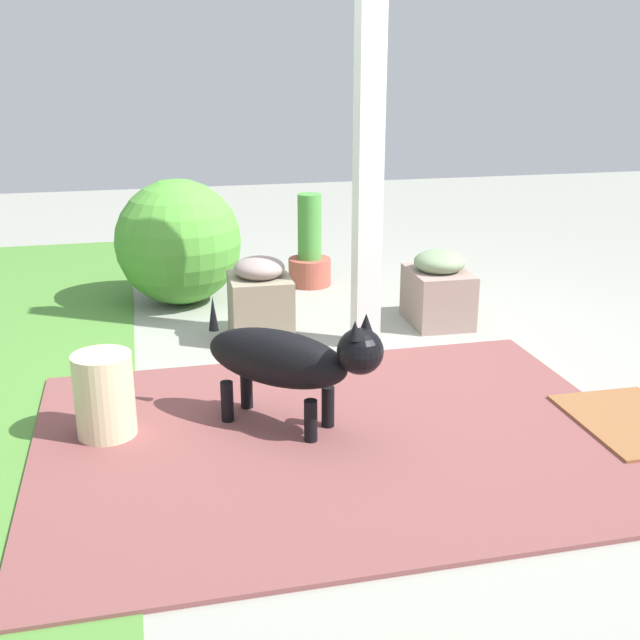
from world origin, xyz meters
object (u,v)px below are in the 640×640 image
object	(u,v)px
stone_planter_mid	(260,301)
dog	(288,359)
porch_pillar	(369,134)
round_shrub	(178,242)
doormat	(632,423)
ceramic_urn	(105,397)
stone_planter_nearest	(438,290)
terracotta_pot_tall	(310,253)

from	to	relation	value
stone_planter_mid	dog	size ratio (longest dim) A/B	0.67
porch_pillar	round_shrub	distance (m)	1.54
doormat	porch_pillar	bearing A→B (deg)	33.66
porch_pillar	dog	world-z (taller)	porch_pillar
dog	doormat	size ratio (longest dim) A/B	1.11
ceramic_urn	stone_planter_nearest	bearing A→B (deg)	-59.66
stone_planter_mid	dog	bearing A→B (deg)	176.75
stone_planter_mid	ceramic_urn	distance (m)	1.32
porch_pillar	ceramic_urn	xyz separation A→B (m)	(-0.82, 1.33, -0.93)
ceramic_urn	porch_pillar	bearing A→B (deg)	-58.20
stone_planter_nearest	doormat	world-z (taller)	stone_planter_nearest
terracotta_pot_tall	doormat	world-z (taller)	terracotta_pot_tall
terracotta_pot_tall	round_shrub	bearing A→B (deg)	103.34
round_shrub	ceramic_urn	size ratio (longest dim) A/B	2.13
porch_pillar	dog	bearing A→B (deg)	147.06
terracotta_pot_tall	dog	world-z (taller)	terracotta_pot_tall
stone_planter_nearest	doormat	xyz separation A→B (m)	(-1.47, -0.30, -0.19)
porch_pillar	terracotta_pot_tall	size ratio (longest dim) A/B	3.60
porch_pillar	round_shrub	xyz separation A→B (m)	(1.00, 0.91, -0.72)
porch_pillar	terracotta_pot_tall	xyz separation A→B (m)	(1.21, 0.04, -0.89)
terracotta_pot_tall	doormat	size ratio (longest dim) A/B	0.99
terracotta_pot_tall	stone_planter_mid	bearing A→B (deg)	153.43
stone_planter_mid	ceramic_urn	xyz separation A→B (m)	(-1.05, 0.80, -0.03)
porch_pillar	stone_planter_mid	distance (m)	1.07
porch_pillar	stone_planter_mid	bearing A→B (deg)	67.14
doormat	terracotta_pot_tall	bearing A→B (deg)	19.28
stone_planter_nearest	stone_planter_mid	size ratio (longest dim) A/B	0.95
round_shrub	stone_planter_mid	bearing A→B (deg)	-153.87
round_shrub	dog	xyz separation A→B (m)	(-1.92, -0.32, -0.07)
stone_planter_mid	doormat	bearing A→B (deg)	-137.06
porch_pillar	terracotta_pot_tall	world-z (taller)	porch_pillar
stone_planter_mid	doormat	world-z (taller)	stone_planter_mid
porch_pillar	ceramic_urn	size ratio (longest dim) A/B	6.12
stone_planter_mid	doormat	distance (m)	1.98
porch_pillar	doormat	world-z (taller)	porch_pillar
stone_planter_nearest	round_shrub	xyz separation A→B (m)	(0.75, 1.42, 0.19)
ceramic_urn	doormat	world-z (taller)	ceramic_urn
dog	ceramic_urn	bearing A→B (deg)	82.57
terracotta_pot_tall	dog	distance (m)	2.20
round_shrub	stone_planter_nearest	bearing A→B (deg)	-117.81
stone_planter_nearest	terracotta_pot_tall	xyz separation A→B (m)	(0.96, 0.55, 0.02)
porch_pillar	doormat	xyz separation A→B (m)	(-1.22, -0.81, -1.10)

